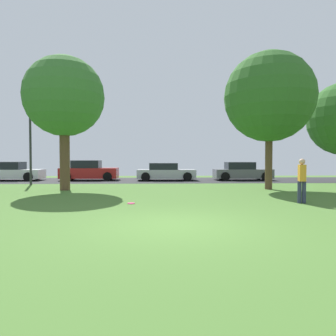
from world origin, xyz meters
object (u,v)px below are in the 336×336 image
at_px(birch_tree_lone, 64,97).
at_px(parked_car_red, 89,171).
at_px(maple_tree_far, 269,97).
at_px(parked_car_grey, 242,172).
at_px(frisbee_disc, 131,203).
at_px(parked_car_white, 10,172).
at_px(parked_car_silver, 166,172).
at_px(person_thrower, 302,179).
at_px(street_lamp_post, 30,148).

xyz_separation_m(birch_tree_lone, parked_car_red, (-0.36, 7.47, -4.11)).
height_order(maple_tree_far, parked_car_grey, maple_tree_far).
bearing_deg(frisbee_disc, parked_car_white, 128.69).
bearing_deg(parked_car_red, parked_car_grey, -1.57).
bearing_deg(parked_car_white, frisbee_disc, -51.31).
bearing_deg(parked_car_silver, parked_car_white, 178.73).
bearing_deg(parked_car_silver, birch_tree_lone, -127.31).
distance_m(parked_car_white, parked_car_grey, 17.32).
xyz_separation_m(maple_tree_far, person_thrower, (-0.65, -5.24, -3.97)).
height_order(frisbee_disc, parked_car_white, parked_car_white).
bearing_deg(parked_car_silver, parked_car_red, 176.23).
xyz_separation_m(frisbee_disc, parked_car_grey, (7.36, 12.24, 0.61)).
height_order(person_thrower, parked_car_red, person_thrower).
bearing_deg(parked_car_grey, parked_car_white, 179.36).
bearing_deg(parked_car_white, maple_tree_far, -23.44).
bearing_deg(parked_car_grey, street_lamp_post, -165.09).
relative_size(parked_car_grey, street_lamp_post, 0.95).
distance_m(person_thrower, parked_car_red, 16.37).
distance_m(maple_tree_far, parked_car_silver, 9.77).
bearing_deg(person_thrower, frisbee_disc, -81.07).
bearing_deg(person_thrower, parked_car_grey, -175.50).
height_order(birch_tree_lone, parked_car_silver, birch_tree_lone).
distance_m(parked_car_red, parked_car_grey, 11.54).
distance_m(maple_tree_far, parked_car_red, 13.94).
height_order(parked_car_white, parked_car_grey, parked_car_white).
distance_m(maple_tree_far, street_lamp_post, 14.36).
height_order(maple_tree_far, parked_car_red, maple_tree_far).
distance_m(maple_tree_far, frisbee_disc, 9.85).
bearing_deg(parked_car_red, person_thrower, -50.61).
relative_size(person_thrower, parked_car_red, 0.39).
bearing_deg(parked_car_silver, parked_car_grey, 0.64).
bearing_deg(birch_tree_lone, parked_car_silver, 52.69).
xyz_separation_m(birch_tree_lone, parked_car_silver, (5.40, 7.09, -4.19)).
height_order(parked_car_white, street_lamp_post, street_lamp_post).
relative_size(parked_car_red, street_lamp_post, 0.94).
relative_size(maple_tree_far, parked_car_white, 1.57).
xyz_separation_m(maple_tree_far, parked_car_white, (-16.82, 7.29, -4.23)).
xyz_separation_m(person_thrower, parked_car_red, (-10.39, 12.65, -0.22)).
distance_m(parked_car_red, parked_car_silver, 5.78).
relative_size(parked_car_red, parked_car_silver, 0.98).
height_order(maple_tree_far, parked_car_white, maple_tree_far).
xyz_separation_m(frisbee_disc, parked_car_white, (-9.96, 12.43, 0.62)).
bearing_deg(maple_tree_far, street_lamp_post, 166.44).
xyz_separation_m(person_thrower, parked_car_silver, (-4.62, 12.27, -0.30)).
bearing_deg(parked_car_silver, maple_tree_far, -53.17).
xyz_separation_m(frisbee_disc, street_lamp_post, (-6.87, 8.45, 2.24)).
distance_m(birch_tree_lone, person_thrower, 11.94).
distance_m(parked_car_white, parked_car_silver, 11.55).
height_order(parked_car_silver, street_lamp_post, street_lamp_post).
bearing_deg(maple_tree_far, parked_car_red, 146.10).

